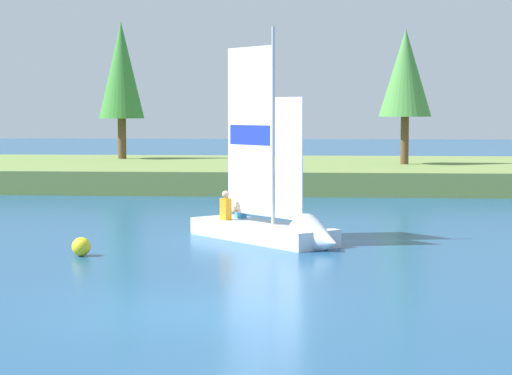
% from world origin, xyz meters
% --- Properties ---
extents(ground_plane, '(200.00, 200.00, 0.00)m').
position_xyz_m(ground_plane, '(0.00, 0.00, 0.00)').
color(ground_plane, navy).
extents(shore_bank, '(80.00, 14.51, 0.97)m').
position_xyz_m(shore_bank, '(0.00, 29.41, 0.48)').
color(shore_bank, olive).
rests_on(shore_bank, ground).
extents(shoreline_tree_midleft, '(2.26, 2.26, 6.88)m').
position_xyz_m(shoreline_tree_midleft, '(-8.04, 32.52, 5.38)').
color(shoreline_tree_midleft, brown).
rests_on(shoreline_tree_midleft, shore_bank).
extents(shoreline_tree_centre, '(2.38, 2.38, 6.09)m').
position_xyz_m(shoreline_tree_centre, '(5.79, 28.59, 5.05)').
color(shoreline_tree_centre, brown).
rests_on(shoreline_tree_centre, shore_bank).
extents(sailboat, '(4.47, 4.69, 5.94)m').
position_xyz_m(sailboat, '(1.21, 8.70, 0.44)').
color(sailboat, silver).
rests_on(sailboat, ground).
extents(channel_buoy, '(0.45, 0.45, 0.45)m').
position_xyz_m(channel_buoy, '(-3.33, 6.19, 0.22)').
color(channel_buoy, yellow).
rests_on(channel_buoy, ground).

